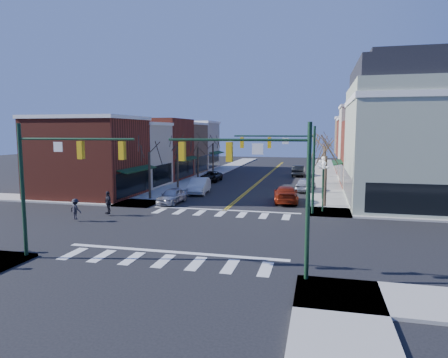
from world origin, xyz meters
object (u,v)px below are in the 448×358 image
Objects in this scene: victorian_corner at (418,133)px; pedestrian_dark_a at (108,203)px; car_left_mid at (199,186)px; lamppost_corner at (323,178)px; car_right_far at (299,171)px; pedestrian_dark_b at (75,209)px; lamppost_midblock at (323,170)px; car_right_near at (286,194)px; car_left_far at (211,176)px; car_right_mid at (306,184)px; car_left_near at (172,196)px.

victorian_corner is 7.74× the size of pedestrian_dark_a.
lamppost_corner is at bearing -36.82° from car_left_mid.
victorian_corner is at bearing 119.35° from car_right_far.
car_right_far is at bearing -96.97° from pedestrian_dark_b.
lamppost_midblock is 0.80× the size of car_right_near.
car_left_far is 14.18m from car_right_mid.
pedestrian_dark_b is at bearing 67.94° from car_right_far.
victorian_corner is 25.19m from car_right_far.
car_left_mid is at bearing 174.71° from lamppost_midblock.
lamppost_midblock is at bearing -11.62° from car_left_mid.
victorian_corner reaches higher than car_left_near.
pedestrian_dark_b reaches higher than car_left_near.
car_right_far is (-1.60, 15.58, 0.03)m from car_right_mid.
car_right_near is at bearing 90.83° from car_right_far.
car_left_far is at bearing 128.97° from lamppost_corner.
pedestrian_dark_a reaches higher than car_left_near.
car_left_near is 0.86× the size of car_left_far.
pedestrian_dark_a is 1.17× the size of pedestrian_dark_b.
car_right_near is at bearing 128.36° from lamppost_corner.
car_right_far is at bearing -77.22° from car_right_mid.
lamppost_corner is 1.02× the size of car_left_near.
car_right_near is 1.17× the size of car_right_mid.
lamppost_corner is at bearing 97.87° from car_right_far.
lamppost_midblock is 21.41m from car_right_far.
lamppost_midblock is at bearing 176.55° from victorian_corner.
victorian_corner is 26.56m from car_left_far.
lamppost_corner is (-8.30, -6.00, -3.70)m from victorian_corner.
car_right_far is (9.70, 19.82, -0.03)m from car_left_mid.
car_left_mid is 10.45m from car_left_far.
victorian_corner is at bearing -137.05° from pedestrian_dark_b.
car_left_mid reaches higher than car_right_near.
pedestrian_dark_a reaches higher than car_right_near.
pedestrian_dark_a is (-3.76, -12.80, 0.22)m from car_left_mid.
car_left_near is 9.80m from pedestrian_dark_b.
lamppost_midblock reaches higher than car_left_near.
car_left_mid is at bearing -92.59° from pedestrian_dark_b.
pedestrian_dark_a is (-13.46, -32.62, 0.25)m from car_right_far.
car_right_far is at bearing 118.52° from victorian_corner.
car_left_near is 0.86× the size of car_right_far.
car_left_near is at bearing 69.27° from car_right_far.
pedestrian_dark_b is at bearing 56.80° from car_right_mid.
car_right_near reaches higher than car_left_far.
car_right_mid is at bearing 96.70° from car_right_far.
lamppost_corner is 0.88× the size of car_left_far.
victorian_corner reaches higher than lamppost_corner.
car_right_mid is at bearing 98.56° from lamppost_corner.
car_right_near is (-3.40, 4.30, -2.17)m from lamppost_corner.
car_right_near is at bearing 19.81° from car_left_near.
lamppost_midblock is 23.06m from pedestrian_dark_b.
pedestrian_dark_b is (-16.40, -19.47, 0.15)m from car_right_mid.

